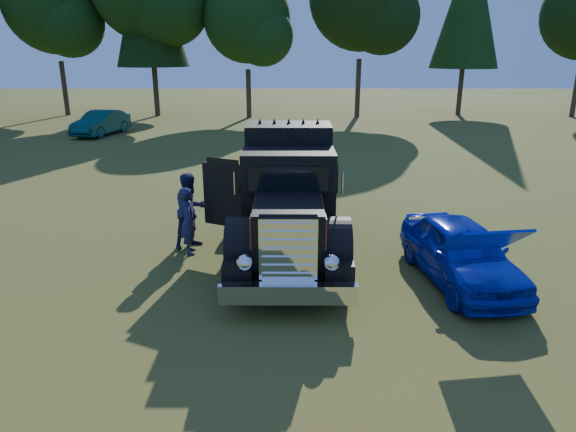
# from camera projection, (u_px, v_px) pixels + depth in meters

# --- Properties ---
(ground) EXTENTS (120.00, 120.00, 0.00)m
(ground) POSITION_uv_depth(u_px,v_px,m) (343.00, 311.00, 9.71)
(ground) COLOR #334F17
(ground) RESTS_ON ground
(treeline) EXTENTS (72.10, 24.31, 13.84)m
(treeline) POSITION_uv_depth(u_px,v_px,m) (248.00, 0.00, 33.81)
(treeline) COLOR #2D2116
(treeline) RESTS_ON ground
(diamond_t_truck) EXTENTS (3.29, 7.16, 3.00)m
(diamond_t_truck) POSITION_uv_depth(u_px,v_px,m) (288.00, 202.00, 12.11)
(diamond_t_truck) COLOR black
(diamond_t_truck) RESTS_ON ground
(hotrod_coupe) EXTENTS (2.06, 4.26, 1.89)m
(hotrod_coupe) POSITION_uv_depth(u_px,v_px,m) (461.00, 252.00, 10.76)
(hotrod_coupe) COLOR #1908AF
(hotrod_coupe) RESTS_ON ground
(spectator_near) EXTENTS (0.51, 0.67, 1.65)m
(spectator_near) POSITION_uv_depth(u_px,v_px,m) (189.00, 221.00, 12.24)
(spectator_near) COLOR #1E2948
(spectator_near) RESTS_ON ground
(spectator_far) EXTENTS (1.15, 1.15, 1.88)m
(spectator_far) POSITION_uv_depth(u_px,v_px,m) (191.00, 211.00, 12.62)
(spectator_far) COLOR navy
(spectator_far) RESTS_ON ground
(distant_teal_car) EXTENTS (2.41, 4.45, 1.39)m
(distant_teal_car) POSITION_uv_depth(u_px,v_px,m) (101.00, 123.00, 29.77)
(distant_teal_car) COLOR #09393B
(distant_teal_car) RESTS_ON ground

